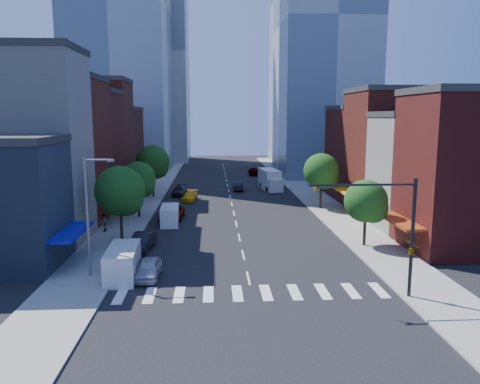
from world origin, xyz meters
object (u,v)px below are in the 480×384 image
object	(u,v)px
traffic_car_far	(254,171)
box_truck	(270,180)
cargo_van_near	(123,263)
pedestrian_far	(103,223)
parked_car_third	(172,213)
parked_car_second	(142,242)
pedestrian_near	(115,256)
taxi	(190,196)
cargo_van_far	(170,216)
parked_car_front	(148,269)
traffic_car_oncoming	(238,186)
parked_car_rear	(179,191)

from	to	relation	value
traffic_car_far	box_truck	size ratio (longest dim) A/B	0.57
cargo_van_near	pedestrian_far	distance (m)	14.81
parked_car_third	parked_car_second	bearing A→B (deg)	-93.98
pedestrian_near	taxi	bearing A→B (deg)	15.59
traffic_car_far	box_truck	world-z (taller)	box_truck
parked_car_third	cargo_van_near	size ratio (longest dim) A/B	1.01
cargo_van_far	cargo_van_near	bearing A→B (deg)	-99.22
parked_car_front	traffic_car_far	size ratio (longest dim) A/B	0.88
parked_car_front	parked_car_third	bearing A→B (deg)	91.37
parked_car_third	box_truck	world-z (taller)	box_truck
parked_car_third	box_truck	xyz separation A→B (m)	(14.43, 21.91, 0.78)
cargo_van_far	pedestrian_near	xyz separation A→B (m)	(-3.01, -15.33, 0.06)
parked_car_third	taxi	bearing A→B (deg)	86.09
traffic_car_oncoming	traffic_car_far	size ratio (longest dim) A/B	0.89
parked_car_second	taxi	world-z (taller)	parked_car_second
cargo_van_near	traffic_car_far	xyz separation A→B (m)	(15.32, 61.08, -0.33)
taxi	cargo_van_far	bearing A→B (deg)	-89.27
taxi	parked_car_rear	bearing A→B (deg)	118.41
traffic_car_far	cargo_van_near	bearing A→B (deg)	76.44
box_truck	parked_car_third	bearing A→B (deg)	-130.24
cargo_van_far	traffic_car_far	bearing A→B (deg)	70.31
cargo_van_far	box_truck	size ratio (longest dim) A/B	0.59
traffic_car_oncoming	pedestrian_far	distance (m)	31.24
traffic_car_oncoming	pedestrian_near	world-z (taller)	pedestrian_near
parked_car_front	pedestrian_far	bearing A→B (deg)	116.25
parked_car_front	cargo_van_near	bearing A→B (deg)	176.91
parked_car_front	traffic_car_oncoming	distance (m)	42.27
parked_car_second	taxi	distance (m)	25.12
parked_car_rear	taxi	world-z (taller)	parked_car_rear
traffic_car_far	parked_car_second	bearing A→B (deg)	74.93
traffic_car_oncoming	taxi	bearing A→B (deg)	48.00
box_truck	pedestrian_near	xyz separation A→B (m)	(-17.43, -39.90, -0.47)
cargo_van_near	pedestrian_near	distance (m)	2.39
parked_car_front	pedestrian_near	size ratio (longest dim) A/B	2.26
parked_car_second	parked_car_third	distance (m)	12.77
parked_car_second	traffic_car_far	size ratio (longest dim) A/B	0.97
box_truck	pedestrian_near	bearing A→B (deg)	-120.47
pedestrian_far	traffic_car_oncoming	bearing A→B (deg)	143.45
parked_car_rear	traffic_car_far	bearing A→B (deg)	62.81
parked_car_front	parked_car_rear	world-z (taller)	parked_car_front
cargo_van_near	cargo_van_far	xyz separation A→B (m)	(2.00, 17.50, -0.12)
traffic_car_oncoming	pedestrian_far	bearing A→B (deg)	58.54
traffic_car_far	pedestrian_near	bearing A→B (deg)	75.03
parked_car_rear	traffic_car_far	size ratio (longest dim) A/B	1.03
parked_car_third	traffic_car_oncoming	xyz separation A→B (m)	(9.00, 20.97, -0.07)
parked_car_front	parked_car_rear	bearing A→B (deg)	91.81
parked_car_front	pedestrian_near	distance (m)	3.78
parked_car_front	parked_car_third	xyz separation A→B (m)	(0.04, 20.32, 0.05)
traffic_car_far	cargo_van_far	bearing A→B (deg)	73.52
parked_car_second	pedestrian_far	bearing A→B (deg)	133.47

